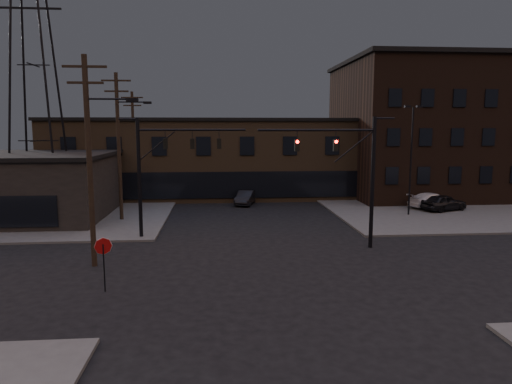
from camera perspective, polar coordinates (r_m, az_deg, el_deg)
ground at (r=23.62m, az=2.41°, el=-10.07°), size 140.00×140.00×0.00m
sidewalk_ne at (r=51.29m, az=24.24°, el=-0.82°), size 30.00×30.00×0.15m
sidewalk_nw at (r=48.78m, az=-27.87°, el=-1.47°), size 30.00×30.00×0.15m
building_row at (r=50.46m, az=-1.56°, el=4.24°), size 40.00×12.00×8.00m
building_right at (r=54.30m, az=22.61°, el=7.07°), size 22.00×16.00×14.00m
building_left at (r=42.21m, az=-28.74°, el=0.46°), size 16.00×12.00×5.00m
traffic_signal_near at (r=28.11m, az=12.22°, el=2.94°), size 7.12×0.24×8.00m
traffic_signal_far at (r=30.60m, az=-12.07°, el=3.50°), size 7.12×0.24×8.00m
stop_sign at (r=21.64m, az=-18.54°, el=-7.10°), size 0.72×0.33×2.48m
utility_pole_near at (r=25.19m, az=-20.00°, el=4.21°), size 3.70×0.28×11.00m
utility_pole_mid at (r=37.07m, az=-16.70°, el=5.82°), size 3.70×0.28×11.50m
utility_pole_far at (r=49.06m, az=-15.04°, el=5.95°), size 2.20×0.28×11.00m
transmission_tower at (r=43.33m, az=-26.07°, el=14.08°), size 7.00×7.00×25.00m
lot_light_a at (r=39.63m, az=18.85°, el=4.96°), size 1.50×0.28×9.14m
lot_light_b at (r=46.74m, az=23.17°, el=5.15°), size 1.50×0.28×9.14m
parked_car_lot_a at (r=43.08m, az=22.43°, el=-1.21°), size 4.56×3.08×1.44m
parked_car_lot_b at (r=44.26m, az=21.20°, el=-0.98°), size 4.98×3.10×1.34m
car_crossing at (r=43.94m, az=-1.29°, el=-0.69°), size 2.52×4.32×1.35m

